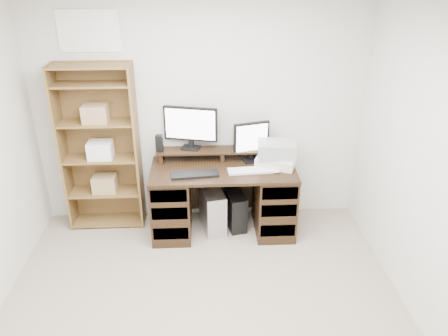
{
  "coord_description": "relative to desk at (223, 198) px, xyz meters",
  "views": [
    {
      "loc": [
        0.03,
        -2.43,
        2.73
      ],
      "look_at": [
        0.23,
        1.43,
        0.85
      ],
      "focal_mm": 35.0,
      "sensor_mm": 36.0,
      "label": 1
    }
  ],
  "objects": [
    {
      "name": "bookshelf",
      "position": [
        -1.28,
        0.21,
        0.53
      ],
      "size": [
        0.8,
        0.3,
        1.8
      ],
      "color": "brown",
      "rests_on": "ground"
    },
    {
      "name": "speaker",
      "position": [
        -0.66,
        0.19,
        0.57
      ],
      "size": [
        0.08,
        0.08,
        0.18
      ],
      "primitive_type": "cube",
      "rotation": [
        0.0,
        0.0,
        -0.12
      ],
      "color": "black",
      "rests_on": "riser_shelf"
    },
    {
      "name": "keyboard_black",
      "position": [
        -0.29,
        -0.17,
        0.37
      ],
      "size": [
        0.48,
        0.21,
        0.03
      ],
      "primitive_type": "cube",
      "rotation": [
        0.0,
        0.0,
        0.11
      ],
      "color": "black",
      "rests_on": "desk"
    },
    {
      "name": "keyboard_white",
      "position": [
        0.28,
        -0.1,
        0.37
      ],
      "size": [
        0.48,
        0.18,
        0.02
      ],
      "primitive_type": "cube",
      "rotation": [
        0.0,
        0.0,
        0.08
      ],
      "color": "silver",
      "rests_on": "desk"
    },
    {
      "name": "monitor_wide",
      "position": [
        -0.33,
        0.26,
        0.74
      ],
      "size": [
        0.57,
        0.2,
        0.46
      ],
      "rotation": [
        0.0,
        0.0,
        -0.24
      ],
      "color": "black",
      "rests_on": "riser_shelf"
    },
    {
      "name": "mouse",
      "position": [
        0.53,
        -0.15,
        0.38
      ],
      "size": [
        0.1,
        0.08,
        0.03
      ],
      "primitive_type": "ellipsoid",
      "rotation": [
        0.0,
        0.0,
        0.29
      ],
      "color": "silver",
      "rests_on": "desk"
    },
    {
      "name": "tower_silver",
      "position": [
        -0.12,
        0.03,
        -0.15
      ],
      "size": [
        0.3,
        0.5,
        0.47
      ],
      "primitive_type": "cube",
      "rotation": [
        0.0,
        0.0,
        0.21
      ],
      "color": "#ACAFB3",
      "rests_on": "ground"
    },
    {
      "name": "tower_black",
      "position": [
        0.13,
        0.06,
        -0.18
      ],
      "size": [
        0.26,
        0.44,
        0.41
      ],
      "rotation": [
        0.0,
        0.0,
        0.2
      ],
      "color": "black",
      "rests_on": "ground"
    },
    {
      "name": "printer",
      "position": [
        0.56,
        0.03,
        0.41
      ],
      "size": [
        0.47,
        0.41,
        0.1
      ],
      "primitive_type": "cube",
      "rotation": [
        0.0,
        0.0,
        -0.36
      ],
      "color": "beige",
      "rests_on": "desk"
    },
    {
      "name": "desk",
      "position": [
        0.0,
        0.0,
        0.0
      ],
      "size": [
        1.5,
        0.7,
        0.75
      ],
      "color": "black",
      "rests_on": "ground"
    },
    {
      "name": "basket",
      "position": [
        0.56,
        0.03,
        0.54
      ],
      "size": [
        0.4,
        0.3,
        0.16
      ],
      "primitive_type": "cube",
      "rotation": [
        0.0,
        0.0,
        -0.09
      ],
      "color": "#90969A",
      "rests_on": "printer"
    },
    {
      "name": "riser_shelf",
      "position": [
        0.0,
        0.21,
        0.45
      ],
      "size": [
        1.4,
        0.22,
        0.12
      ],
      "color": "black",
      "rests_on": "desk"
    },
    {
      "name": "room",
      "position": [
        -0.23,
        -1.64,
        0.86
      ],
      "size": [
        3.54,
        4.04,
        2.54
      ],
      "color": "gray",
      "rests_on": "ground"
    },
    {
      "name": "monitor_small",
      "position": [
        0.31,
        0.18,
        0.59
      ],
      "size": [
        0.38,
        0.19,
        0.43
      ],
      "rotation": [
        0.0,
        0.0,
        0.28
      ],
      "color": "black",
      "rests_on": "desk"
    }
  ]
}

